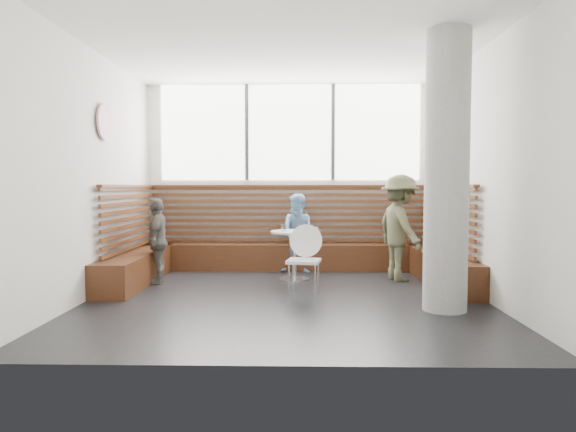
{
  "coord_description": "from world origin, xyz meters",
  "views": [
    {
      "loc": [
        0.16,
        -6.51,
        1.43
      ],
      "look_at": [
        0.0,
        1.0,
        1.0
      ],
      "focal_mm": 32.0,
      "sensor_mm": 36.0,
      "label": 1
    }
  ],
  "objects_px": {
    "cafe_chair": "(304,254)",
    "child_back": "(300,234)",
    "concrete_column": "(447,172)",
    "adult_man": "(400,228)",
    "cafe_table": "(295,245)",
    "child_left": "(158,241)"
  },
  "relations": [
    {
      "from": "cafe_table",
      "to": "adult_man",
      "type": "bearing_deg",
      "value": -0.4
    },
    {
      "from": "cafe_chair",
      "to": "adult_man",
      "type": "relative_size",
      "value": 0.57
    },
    {
      "from": "cafe_chair",
      "to": "child_back",
      "type": "xyz_separation_m",
      "value": [
        -0.05,
        1.67,
        0.11
      ]
    },
    {
      "from": "child_left",
      "to": "adult_man",
      "type": "bearing_deg",
      "value": 88.19
    },
    {
      "from": "child_back",
      "to": "concrete_column",
      "type": "bearing_deg",
      "value": -47.35
    },
    {
      "from": "cafe_table",
      "to": "child_left",
      "type": "relative_size",
      "value": 0.6
    },
    {
      "from": "concrete_column",
      "to": "cafe_chair",
      "type": "bearing_deg",
      "value": 151.92
    },
    {
      "from": "adult_man",
      "to": "child_back",
      "type": "height_order",
      "value": "adult_man"
    },
    {
      "from": "concrete_column",
      "to": "child_left",
      "type": "height_order",
      "value": "concrete_column"
    },
    {
      "from": "cafe_table",
      "to": "cafe_chair",
      "type": "relative_size",
      "value": 0.82
    },
    {
      "from": "cafe_chair",
      "to": "adult_man",
      "type": "distance_m",
      "value": 1.81
    },
    {
      "from": "cafe_table",
      "to": "cafe_chair",
      "type": "xyz_separation_m",
      "value": [
        0.13,
        -1.02,
        0.0
      ]
    },
    {
      "from": "child_back",
      "to": "cafe_table",
      "type": "bearing_deg",
      "value": -87.73
    },
    {
      "from": "cafe_chair",
      "to": "child_left",
      "type": "xyz_separation_m",
      "value": [
        -2.17,
        0.75,
        0.09
      ]
    },
    {
      "from": "concrete_column",
      "to": "adult_man",
      "type": "height_order",
      "value": "concrete_column"
    },
    {
      "from": "adult_man",
      "to": "child_left",
      "type": "xyz_separation_m",
      "value": [
        -3.64,
        -0.26,
        -0.18
      ]
    },
    {
      "from": "cafe_table",
      "to": "adult_man",
      "type": "relative_size",
      "value": 0.47
    },
    {
      "from": "cafe_table",
      "to": "child_left",
      "type": "bearing_deg",
      "value": -172.45
    },
    {
      "from": "child_back",
      "to": "child_left",
      "type": "bearing_deg",
      "value": -147.33
    },
    {
      "from": "cafe_table",
      "to": "child_back",
      "type": "bearing_deg",
      "value": 83.08
    },
    {
      "from": "cafe_chair",
      "to": "child_back",
      "type": "relative_size",
      "value": 0.7
    },
    {
      "from": "concrete_column",
      "to": "child_left",
      "type": "bearing_deg",
      "value": 156.84
    }
  ]
}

